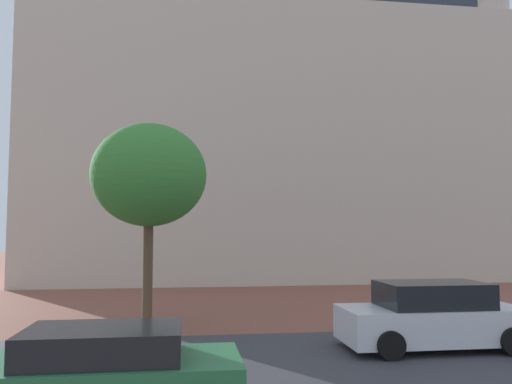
# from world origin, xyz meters

# --- Properties ---
(ground_plane) EXTENTS (120.00, 120.00, 0.00)m
(ground_plane) POSITION_xyz_m (0.00, 10.00, 0.00)
(ground_plane) COLOR brown
(street_asphalt_strip) EXTENTS (120.00, 8.22, 0.00)m
(street_asphalt_strip) POSITION_xyz_m (0.00, 9.95, 0.00)
(street_asphalt_strip) COLOR #38383D
(street_asphalt_strip) RESTS_ON ground_plane
(landmark_building) EXTENTS (27.53, 12.39, 29.65)m
(landmark_building) POSITION_xyz_m (4.03, 31.67, 9.21)
(landmark_building) COLOR beige
(landmark_building) RESTS_ON ground_plane
(car_green) EXTENTS (4.20, 2.00, 1.36)m
(car_green) POSITION_xyz_m (-2.73, 8.14, 0.66)
(car_green) COLOR #287042
(car_green) RESTS_ON ground_plane
(car_white) EXTENTS (4.42, 2.06, 1.58)m
(car_white) POSITION_xyz_m (4.45, 11.76, 0.75)
(car_white) COLOR silver
(car_white) RESTS_ON ground_plane
(tree_curb_far) EXTENTS (3.36, 3.36, 5.97)m
(tree_curb_far) POSITION_xyz_m (-2.56, 15.15, 4.43)
(tree_curb_far) COLOR brown
(tree_curb_far) RESTS_ON ground_plane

